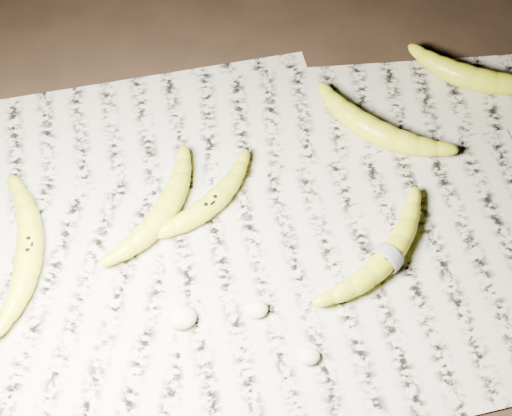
{
  "coord_description": "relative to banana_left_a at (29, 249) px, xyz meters",
  "views": [
    {
      "loc": [
        -0.05,
        -0.47,
        0.89
      ],
      "look_at": [
        0.01,
        0.02,
        0.05
      ],
      "focal_mm": 50.0,
      "sensor_mm": 36.0,
      "label": 1
    }
  ],
  "objects": [
    {
      "name": "ground",
      "position": [
        0.3,
        -0.01,
        -0.03
      ],
      "size": [
        3.0,
        3.0,
        0.0
      ],
      "primitive_type": "plane",
      "color": "black",
      "rests_on": "ground"
    },
    {
      "name": "newspaper_patch",
      "position": [
        0.33,
        -0.02,
        -0.02
      ],
      "size": [
        0.9,
        0.7,
        0.01
      ],
      "primitive_type": "cube",
      "color": "#B2AE98",
      "rests_on": "ground"
    },
    {
      "name": "banana_taped",
      "position": [
        0.48,
        -0.07,
        -0.0
      ],
      "size": [
        0.19,
        0.18,
        0.03
      ],
      "primitive_type": null,
      "rotation": [
        0.0,
        0.0,
        0.74
      ],
      "color": "yellow",
      "rests_on": "newspaper_patch"
    },
    {
      "name": "measuring_tape",
      "position": [
        0.48,
        -0.07,
        -0.0
      ],
      "size": [
        0.03,
        0.03,
        0.04
      ],
      "primitive_type": "torus",
      "rotation": [
        0.0,
        1.57,
        0.74
      ],
      "color": "white",
      "rests_on": "newspaper_patch"
    },
    {
      "name": "banana_left_b",
      "position": [
        0.18,
        0.04,
        -0.0
      ],
      "size": [
        0.15,
        0.18,
        0.04
      ],
      "primitive_type": null,
      "rotation": [
        0.0,
        0.0,
        0.96
      ],
      "color": "yellow",
      "rests_on": "newspaper_patch"
    },
    {
      "name": "flesh_chunk_c",
      "position": [
        0.3,
        -0.12,
        -0.01
      ],
      "size": [
        0.03,
        0.03,
        0.02
      ],
      "primitive_type": "ellipsoid",
      "color": "beige",
      "rests_on": "newspaper_patch"
    },
    {
      "name": "banana_center",
      "position": [
        0.25,
        0.04,
        -0.0
      ],
      "size": [
        0.17,
        0.15,
        0.03
      ],
      "primitive_type": null,
      "rotation": [
        0.0,
        0.0,
        0.67
      ],
      "color": "yellow",
      "rests_on": "newspaper_patch"
    },
    {
      "name": "banana_upper_a",
      "position": [
        0.51,
        0.14,
        0.0
      ],
      "size": [
        0.19,
        0.17,
        0.04
      ],
      "primitive_type": null,
      "rotation": [
        0.0,
        0.0,
        -0.69
      ],
      "color": "yellow",
      "rests_on": "newspaper_patch"
    },
    {
      "name": "banana_upper_b",
      "position": [
        0.68,
        0.22,
        0.0
      ],
      "size": [
        0.2,
        0.14,
        0.04
      ],
      "primitive_type": null,
      "rotation": [
        0.0,
        0.0,
        -0.47
      ],
      "color": "yellow",
      "rests_on": "newspaper_patch"
    },
    {
      "name": "banana_left_a",
      "position": [
        0.0,
        0.0,
        0.0
      ],
      "size": [
        0.07,
        0.21,
        0.04
      ],
      "primitive_type": null,
      "rotation": [
        0.0,
        0.0,
        1.54
      ],
      "color": "yellow",
      "rests_on": "newspaper_patch"
    },
    {
      "name": "flesh_chunk_b",
      "position": [
        0.36,
        -0.19,
        -0.01
      ],
      "size": [
        0.03,
        0.02,
        0.02
      ],
      "primitive_type": "ellipsoid",
      "color": "beige",
      "rests_on": "newspaper_patch"
    },
    {
      "name": "flesh_chunk_a",
      "position": [
        0.2,
        -0.12,
        -0.01
      ],
      "size": [
        0.04,
        0.03,
        0.02
      ],
      "primitive_type": "ellipsoid",
      "color": "beige",
      "rests_on": "newspaper_patch"
    }
  ]
}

